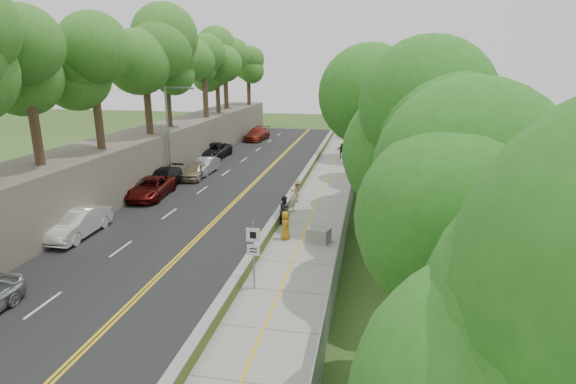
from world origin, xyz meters
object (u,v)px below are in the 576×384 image
(streetlight, at_px, (170,128))
(construction_barrel, at_px, (350,167))
(person_far, at_px, (342,151))
(car_1, at_px, (77,223))
(signpost, at_px, (253,249))
(car_2, at_px, (150,188))
(concrete_block, at_px, (319,235))
(painter_0, at_px, (286,225))

(streetlight, relative_size, construction_barrel, 8.32)
(person_far, bearing_deg, car_1, 55.15)
(construction_barrel, bearing_deg, signpost, -97.13)
(signpost, height_order, car_2, signpost)
(signpost, relative_size, concrete_block, 2.61)
(concrete_block, xyz_separation_m, car_1, (-13.80, -1.72, 0.39))
(concrete_block, relative_size, car_1, 0.25)
(signpost, bearing_deg, car_1, 159.76)
(car_2, bearing_deg, car_1, -97.70)
(person_far, bearing_deg, painter_0, 79.43)
(person_far, bearing_deg, signpost, 79.69)
(car_1, distance_m, painter_0, 12.02)
(streetlight, height_order, construction_barrel, streetlight)
(painter_0, relative_size, person_far, 1.03)
(construction_barrel, distance_m, concrete_block, 17.54)
(streetlight, bearing_deg, signpost, -55.92)
(signpost, distance_m, construction_barrel, 23.76)
(concrete_block, distance_m, painter_0, 1.95)
(construction_barrel, distance_m, painter_0, 17.71)
(signpost, xyz_separation_m, concrete_block, (2.15, 6.02, -1.52))
(signpost, height_order, construction_barrel, signpost)
(concrete_block, xyz_separation_m, person_far, (-0.40, 23.55, 0.40))
(car_1, bearing_deg, streetlight, 87.75)
(concrete_block, distance_m, person_far, 23.56)
(person_far, bearing_deg, car_2, 45.87)
(signpost, height_order, car_1, signpost)
(painter_0, bearing_deg, signpost, 175.80)
(construction_barrel, bearing_deg, concrete_block, -92.59)
(painter_0, xyz_separation_m, person_far, (1.50, 23.54, -0.02))
(streetlight, bearing_deg, painter_0, -43.06)
(car_1, xyz_separation_m, person_far, (13.40, 25.27, 0.01))
(car_1, bearing_deg, construction_barrel, 51.19)
(person_far, bearing_deg, construction_barrel, 94.27)
(car_2, relative_size, painter_0, 3.21)
(concrete_block, height_order, car_1, car_1)
(streetlight, distance_m, person_far, 18.65)
(painter_0, bearing_deg, person_far, -5.51)
(person_far, bearing_deg, concrete_block, 84.05)
(concrete_block, height_order, painter_0, painter_0)
(streetlight, relative_size, painter_0, 4.85)
(car_2, bearing_deg, construction_barrel, 32.95)
(car_2, bearing_deg, streetlight, 87.85)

